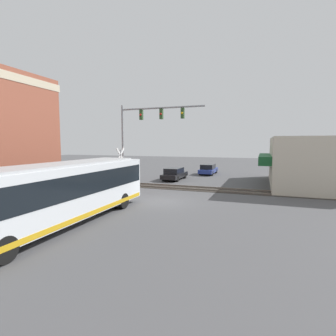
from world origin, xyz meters
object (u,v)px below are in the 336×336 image
Objects in this scene: parked_car_blue at (208,169)px; crossing_signal at (121,164)px; city_bus at (65,191)px; parked_car_black at (174,174)px; pedestrian_at_crossing at (122,180)px.

crossing_signal is at bearing 158.06° from parked_car_blue.
parked_car_blue is (24.43, -2.60, -1.12)m from city_bus.
crossing_signal is 0.79× the size of parked_car_black.
crossing_signal is 7.82m from parked_car_black.
pedestrian_at_crossing is (-14.30, 5.14, 0.24)m from parked_car_blue.
parked_car_blue is at bearing -21.94° from crossing_signal.
pedestrian_at_crossing is at bearing 14.08° from city_bus.
parked_car_blue is at bearing -19.78° from pedestrian_at_crossing.
crossing_signal is 2.18× the size of pedestrian_at_crossing.
parked_car_black is (17.75, -0.00, -1.12)m from city_bus.
parked_car_black reaches higher than parked_car_blue.
city_bus reaches higher than pedestrian_at_crossing.
city_bus is at bearing -164.62° from crossing_signal.
parked_car_blue is at bearing -21.26° from parked_car_black.
pedestrian_at_crossing is at bearing 161.54° from parked_car_black.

